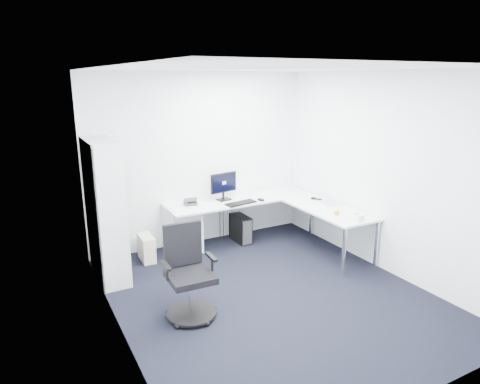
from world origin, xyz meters
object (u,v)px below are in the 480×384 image
l_desk (252,226)px  monitor (224,186)px  bookshelf (105,211)px  task_chair (190,274)px  laptop (330,195)px

l_desk → monitor: size_ratio=5.23×
bookshelf → monitor: size_ratio=3.93×
task_chair → monitor: bearing=56.5°
laptop → task_chair: bearing=-157.2°
monitor → l_desk: bearing=-65.6°
bookshelf → task_chair: size_ratio=1.78×
l_desk → laptop: size_ratio=6.80×
bookshelf → laptop: size_ratio=5.12×
bookshelf → laptop: bookshelf is taller
l_desk → laptop: 1.29m
monitor → laptop: 1.65m
task_chair → bookshelf: bearing=113.9°
monitor → laptop: size_ratio=1.30×
bookshelf → monitor: bearing=10.8°
l_desk → bookshelf: size_ratio=1.33×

